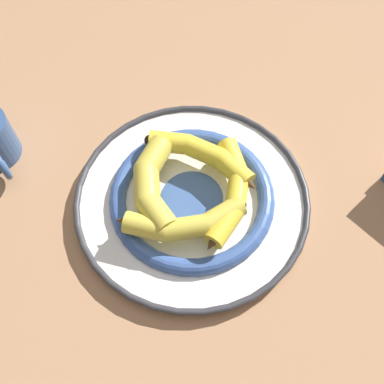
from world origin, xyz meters
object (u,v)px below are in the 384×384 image
(banana_d, at_px, (183,224))
(banana_c, at_px, (152,183))
(decorative_bowl, at_px, (192,199))
(banana_a, at_px, (232,193))
(banana_b, at_px, (204,155))

(banana_d, bearing_deg, banana_c, 115.87)
(decorative_bowl, xyz_separation_m, banana_c, (0.01, 0.06, 0.04))
(decorative_bowl, height_order, banana_c, banana_c)
(banana_a, bearing_deg, decorative_bowl, 89.40)
(banana_b, height_order, banana_c, banana_c)
(banana_c, bearing_deg, decorative_bowl, 79.54)
(decorative_bowl, height_order, banana_a, banana_a)
(banana_b, height_order, banana_d, same)
(banana_a, xyz_separation_m, banana_c, (0.03, 0.12, 0.00))
(banana_a, height_order, banana_c, banana_c)
(decorative_bowl, relative_size, banana_b, 2.13)
(banana_d, bearing_deg, decorative_bowl, 68.32)
(decorative_bowl, height_order, banana_d, banana_d)
(decorative_bowl, bearing_deg, banana_b, -23.01)
(banana_b, xyz_separation_m, banana_c, (-0.05, 0.08, 0.00))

